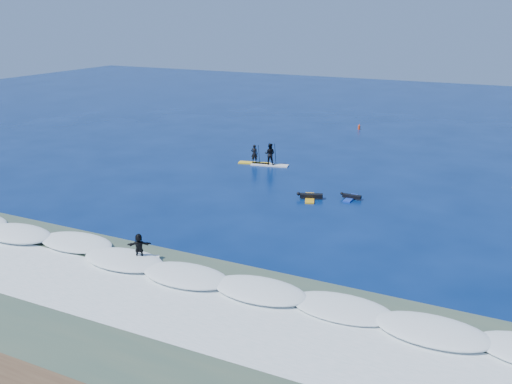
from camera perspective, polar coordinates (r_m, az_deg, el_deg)
The scene contains 10 objects.
ground at distance 37.75m, azimuth 0.25°, elevation -2.18°, with size 160.00×160.00×0.00m, color #031848.
shallow_water at distance 27.00m, azimuth -13.26°, elevation -11.19°, with size 90.00×13.00×0.01m, color #3B5042.
breaking_wave at distance 29.80m, azimuth -8.37°, elevation -8.02°, with size 40.00×6.00×0.30m, color white.
whitewater at distance 27.68m, azimuth -11.94°, elevation -10.35°, with size 34.00×5.00×0.02m, color silver.
sup_paddler_left at distance 49.99m, azimuth -0.16°, elevation 3.54°, with size 2.88×1.30×1.96m.
sup_paddler_center at distance 49.31m, azimuth 1.39°, elevation 3.62°, with size 3.34×1.46×2.28m.
prone_paddler_near at distance 40.86m, azimuth 5.41°, elevation -0.45°, with size 1.83×2.43×0.49m.
prone_paddler_far at distance 41.21m, azimuth 9.45°, elevation -0.50°, with size 1.54×1.94×0.41m.
wave_surfer at distance 30.98m, azimuth -11.61°, elevation -5.48°, with size 2.01×1.61×1.48m.
marker_buoy at distance 65.85m, azimuth 10.28°, elevation 6.42°, with size 0.27×0.27×0.65m.
Camera 1 is at (15.68, -31.85, 12.83)m, focal length 40.00 mm.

